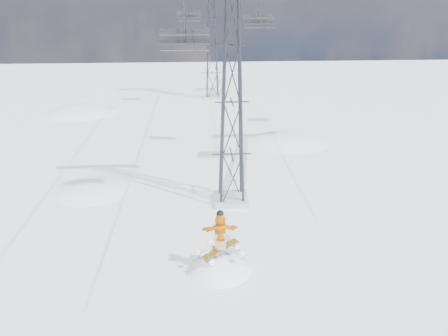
{
  "coord_description": "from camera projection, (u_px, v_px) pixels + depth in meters",
  "views": [
    {
      "loc": [
        -0.97,
        -13.25,
        10.51
      ],
      "look_at": [
        0.15,
        3.92,
        3.61
      ],
      "focal_mm": 35.0,
      "sensor_mm": 36.0,
      "label": 1
    }
  ],
  "objects": [
    {
      "name": "snowboarder_jump",
      "position": [
        220.0,
        301.0,
        18.52
      ],
      "size": [
        4.4,
        4.4,
        6.78
      ],
      "color": "white",
      "rests_on": "ground"
    },
    {
      "name": "lift_chair_mid",
      "position": [
        258.0,
        20.0,
        26.98
      ],
      "size": [
        1.89,
        0.54,
        2.34
      ],
      "color": "black",
      "rests_on": "ground"
    },
    {
      "name": "lift_tower_near",
      "position": [
        232.0,
        103.0,
        21.66
      ],
      "size": [
        5.2,
        1.8,
        11.43
      ],
      "color": "#999999",
      "rests_on": "ground"
    },
    {
      "name": "snow_terrain",
      "position": [
        157.0,
        234.0,
        39.19
      ],
      "size": [
        39.0,
        37.0,
        22.0
      ],
      "color": "white",
      "rests_on": "ground"
    },
    {
      "name": "lift_tower_far",
      "position": [
        212.0,
        46.0,
        44.82
      ],
      "size": [
        5.2,
        1.8,
        11.43
      ],
      "color": "#999999",
      "rests_on": "ground"
    },
    {
      "name": "lift_chair_far",
      "position": [
        189.0,
        15.0,
        39.78
      ],
      "size": [
        2.17,
        0.62,
        2.69
      ],
      "color": "black",
      "rests_on": "ground"
    },
    {
      "name": "lift_chair_near",
      "position": [
        185.0,
        38.0,
        18.92
      ],
      "size": [
        2.15,
        0.62,
        2.66
      ],
      "color": "black",
      "rests_on": "ground"
    },
    {
      "name": "ground",
      "position": [
        227.0,
        297.0,
        16.24
      ],
      "size": [
        120.0,
        120.0,
        0.0
      ],
      "primitive_type": "plane",
      "color": "white",
      "rests_on": "ground"
    }
  ]
}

